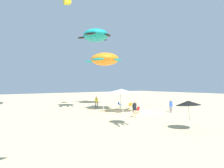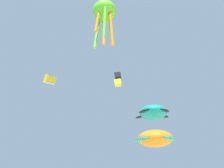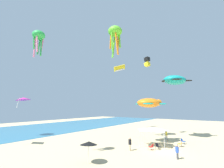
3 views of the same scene
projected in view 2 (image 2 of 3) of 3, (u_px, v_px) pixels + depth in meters
name	position (u px, v px, depth m)	size (l,w,h in m)	color
kite_turtle_teal	(153.00, 113.00, 26.32)	(6.30, 5.83, 1.98)	teal
kite_box_black	(118.00, 79.00, 26.57)	(1.17, 1.23, 2.09)	black
kite_parafoil_yellow	(50.00, 80.00, 29.50)	(4.71, 1.38, 2.84)	yellow
kite_octopus_lime	(105.00, 13.00, 21.00)	(2.76, 2.76, 6.13)	#66D82D
kite_turtle_orange	(155.00, 139.00, 18.03)	(5.57, 5.30, 1.62)	orange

